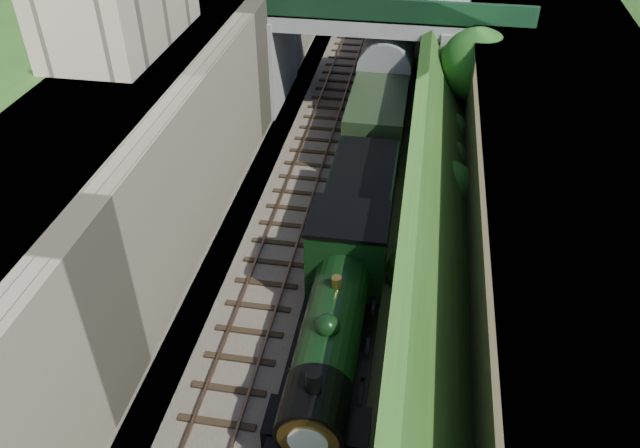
# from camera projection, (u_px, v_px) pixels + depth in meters

# --- Properties ---
(trackbed) EXTENTS (10.00, 90.00, 0.20)m
(trackbed) POSITION_uv_depth(u_px,v_px,m) (356.00, 136.00, 34.41)
(trackbed) COLOR #473F38
(trackbed) RESTS_ON ground
(retaining_wall) EXTENTS (1.00, 90.00, 7.00)m
(retaining_wall) POSITION_uv_depth(u_px,v_px,m) (256.00, 71.00, 33.12)
(retaining_wall) COLOR #756B56
(retaining_wall) RESTS_ON ground
(street_plateau_left) EXTENTS (6.00, 90.00, 7.00)m
(street_plateau_left) POSITION_uv_depth(u_px,v_px,m) (193.00, 66.00, 33.59)
(street_plateau_left) COLOR #262628
(street_plateau_left) RESTS_ON ground
(street_plateau_right) EXTENTS (8.00, 90.00, 6.25)m
(street_plateau_right) POSITION_uv_depth(u_px,v_px,m) (546.00, 98.00, 31.31)
(street_plateau_right) COLOR #262628
(street_plateau_right) RESTS_ON ground
(embankment_slope) EXTENTS (4.43, 90.00, 6.36)m
(embankment_slope) POSITION_uv_depth(u_px,v_px,m) (451.00, 114.00, 31.23)
(embankment_slope) COLOR #1E4714
(embankment_slope) RESTS_ON ground
(track_left) EXTENTS (2.50, 90.00, 0.20)m
(track_left) POSITION_uv_depth(u_px,v_px,m) (321.00, 130.00, 34.59)
(track_left) COLOR black
(track_left) RESTS_ON trackbed
(track_right) EXTENTS (2.50, 90.00, 0.20)m
(track_right) POSITION_uv_depth(u_px,v_px,m) (378.00, 135.00, 34.16)
(track_right) COLOR black
(track_right) RESTS_ON trackbed
(road_bridge) EXTENTS (16.00, 6.40, 7.25)m
(road_bridge) POSITION_uv_depth(u_px,v_px,m) (384.00, 41.00, 35.06)
(road_bridge) COLOR gray
(road_bridge) RESTS_ON ground
(tree) EXTENTS (3.60, 3.80, 6.60)m
(tree) POSITION_uv_depth(u_px,v_px,m) (478.00, 66.00, 30.67)
(tree) COLOR black
(tree) RESTS_ON ground
(locomotive) EXTENTS (3.10, 10.23, 3.83)m
(locomotive) POSITION_uv_depth(u_px,v_px,m) (335.00, 322.00, 20.54)
(locomotive) COLOR black
(locomotive) RESTS_ON trackbed
(tender) EXTENTS (2.70, 6.00, 3.05)m
(tender) POSITION_uv_depth(u_px,v_px,m) (361.00, 203.00, 26.52)
(tender) COLOR black
(tender) RESTS_ON trackbed
(coach_front) EXTENTS (2.90, 18.00, 3.70)m
(coach_front) POSITION_uv_depth(u_px,v_px,m) (386.00, 75.00, 36.22)
(coach_front) COLOR black
(coach_front) RESTS_ON trackbed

